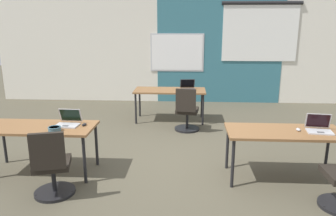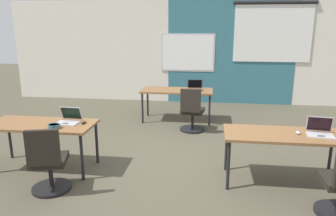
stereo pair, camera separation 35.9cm
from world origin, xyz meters
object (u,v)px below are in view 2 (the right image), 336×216
(desk_near_right, at_px, (284,138))
(laptop_near_right_end, at_px, (320,131))
(laptop_near_left_inner, at_px, (69,120))
(chair_far_right, at_px, (192,114))
(snack_bowl, at_px, (54,126))
(mouse_near_left_inner, at_px, (84,123))
(desk_near_left, at_px, (41,127))
(laptop_far_right, at_px, (195,88))
(mouse_near_right_end, at_px, (298,133))
(desk_far_center, at_px, (177,92))
(chair_near_left_inner, at_px, (48,166))

(desk_near_right, relative_size, laptop_near_right_end, 4.38)
(laptop_near_left_inner, bearing_deg, laptop_near_right_end, 0.95)
(desk_near_right, relative_size, chair_far_right, 1.74)
(snack_bowl, bearing_deg, mouse_near_left_inner, 38.64)
(desk_near_left, height_order, laptop_near_right_end, laptop_near_right_end)
(chair_far_right, xyz_separation_m, mouse_near_left_inner, (-1.49, -2.00, 0.36))
(chair_far_right, distance_m, snack_bowl, 2.93)
(laptop_far_right, relative_size, chair_far_right, 0.39)
(desk_near_left, height_order, mouse_near_right_end, mouse_near_right_end)
(laptop_near_right_end, relative_size, snack_bowl, 2.06)
(desk_near_left, relative_size, desk_far_center, 1.00)
(laptop_near_right_end, bearing_deg, desk_near_left, -172.31)
(mouse_near_left_inner, height_order, snack_bowl, snack_bowl)
(laptop_near_left_inner, distance_m, snack_bowl, 0.30)
(snack_bowl, bearing_deg, laptop_near_right_end, 3.22)
(desk_near_right, relative_size, desk_far_center, 1.00)
(desk_far_center, distance_m, chair_far_right, 0.88)
(chair_far_right, bearing_deg, chair_near_left_inner, 65.96)
(desk_near_left, bearing_deg, laptop_far_right, 52.86)
(desk_near_right, xyz_separation_m, mouse_near_right_end, (0.18, 0.02, 0.08))
(laptop_near_right_end, bearing_deg, laptop_near_left_inner, -173.68)
(desk_near_left, relative_size, desk_near_right, 1.00)
(chair_near_left_inner, bearing_deg, laptop_near_left_inner, -102.14)
(chair_far_right, bearing_deg, mouse_near_left_inner, 60.94)
(laptop_far_right, height_order, mouse_near_left_inner, laptop_far_right)
(laptop_far_right, relative_size, laptop_near_left_inner, 1.05)
(mouse_near_right_end, bearing_deg, mouse_near_left_inner, 179.05)
(mouse_near_left_inner, relative_size, chair_near_left_inner, 0.12)
(desk_far_center, height_order, chair_far_right, chair_far_right)
(laptop_far_right, relative_size, snack_bowl, 2.03)
(desk_near_right, height_order, chair_far_right, chair_far_right)
(desk_near_left, bearing_deg, desk_far_center, 57.99)
(mouse_near_right_end, xyz_separation_m, snack_bowl, (-3.37, -0.22, 0.02))
(chair_far_right, xyz_separation_m, chair_near_left_inner, (-1.69, -2.75, 0.00))
(desk_far_center, height_order, mouse_near_left_inner, mouse_near_left_inner)
(laptop_near_right_end, height_order, snack_bowl, laptop_near_right_end)
(desk_near_left, relative_size, chair_far_right, 1.74)
(chair_far_right, bearing_deg, laptop_near_left_inner, 56.43)
(laptop_near_right_end, height_order, chair_near_left_inner, laptop_near_right_end)
(desk_far_center, bearing_deg, mouse_near_right_end, -55.23)
(chair_near_left_inner, bearing_deg, mouse_near_right_end, 177.02)
(mouse_near_right_end, relative_size, chair_near_left_inner, 0.11)
(desk_far_center, distance_m, snack_bowl, 3.33)
(mouse_near_left_inner, bearing_deg, chair_far_right, 53.33)
(mouse_near_left_inner, bearing_deg, desk_near_left, -174.16)
(desk_near_right, bearing_deg, desk_far_center, 122.01)
(laptop_far_right, distance_m, chair_far_right, 0.87)
(desk_near_left, bearing_deg, mouse_near_right_end, 0.25)
(desk_far_center, relative_size, laptop_far_right, 4.45)
(laptop_far_right, height_order, laptop_near_right_end, laptop_near_right_end)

